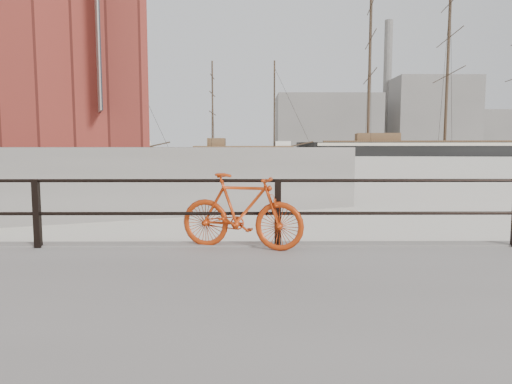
% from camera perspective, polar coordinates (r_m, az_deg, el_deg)
% --- Properties ---
extents(ground, '(400.00, 400.00, 0.00)m').
position_cam_1_polar(ground, '(7.97, 28.92, -8.22)').
color(ground, white).
rests_on(ground, ground).
extents(far_quay, '(78.44, 148.07, 1.80)m').
position_cam_1_polar(far_quay, '(86.62, -25.24, 4.52)').
color(far_quay, gray).
rests_on(far_quay, ground).
extents(bicycle, '(1.81, 0.76, 1.09)m').
position_cam_1_polar(bicycle, '(6.54, -1.81, -2.42)').
color(bicycle, '#B2330B').
rests_on(bicycle, promenade).
extents(barque_black, '(67.86, 29.92, 36.73)m').
position_cam_1_polar(barque_black, '(98.32, 22.45, 4.18)').
color(barque_black, black).
rests_on(barque_black, ground).
extents(schooner_mid, '(26.54, 11.82, 19.12)m').
position_cam_1_polar(schooner_mid, '(89.07, -1.57, 4.50)').
color(schooner_mid, silver).
rests_on(schooner_mid, ground).
extents(schooner_left, '(25.13, 13.17, 18.42)m').
position_cam_1_polar(schooner_left, '(87.16, -18.63, 4.18)').
color(schooner_left, silver).
rests_on(schooner_left, ground).
extents(workboat_far, '(11.40, 6.20, 7.00)m').
position_cam_1_polar(workboat_far, '(57.46, -26.41, 3.27)').
color(workboat_far, black).
rests_on(workboat_far, ground).
extents(apartment_cream, '(24.16, 21.40, 21.20)m').
position_cam_1_polar(apartment_cream, '(77.49, -27.47, 12.89)').
color(apartment_cream, beige).
rests_on(apartment_cream, far_quay).
extents(apartment_grey, '(26.02, 22.15, 23.20)m').
position_cam_1_polar(apartment_grey, '(99.39, -26.40, 11.78)').
color(apartment_grey, '#9C9C97').
rests_on(apartment_grey, far_quay).
extents(apartment_brick, '(27.87, 22.90, 21.20)m').
position_cam_1_polar(apartment_brick, '(122.13, -25.66, 10.09)').
color(apartment_brick, brown).
rests_on(apartment_brick, far_quay).
extents(industrial_west, '(32.00, 18.00, 18.00)m').
position_cam_1_polar(industrial_west, '(148.83, 8.82, 8.37)').
color(industrial_west, gray).
rests_on(industrial_west, ground).
extents(industrial_mid, '(26.00, 20.00, 24.00)m').
position_cam_1_polar(industrial_mid, '(163.07, 20.92, 8.88)').
color(industrial_mid, gray).
rests_on(industrial_mid, ground).
extents(industrial_east, '(20.00, 16.00, 14.00)m').
position_cam_1_polar(industrial_east, '(176.90, 27.27, 6.72)').
color(industrial_east, gray).
rests_on(industrial_east, ground).
extents(smokestack, '(2.80, 2.80, 44.00)m').
position_cam_1_polar(smokestack, '(164.54, 16.08, 12.50)').
color(smokestack, gray).
rests_on(smokestack, ground).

